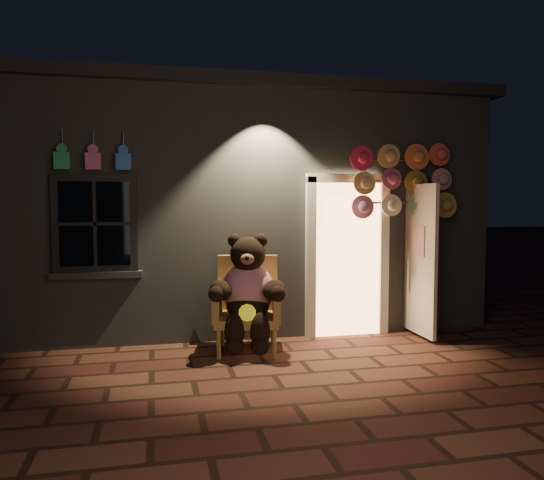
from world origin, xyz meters
name	(u,v)px	position (x,y,z in m)	size (l,w,h in m)	color
ground	(274,375)	(0.00, 0.00, 0.00)	(60.00, 60.00, 0.00)	brown
shop_building	(224,207)	(0.00, 3.99, 1.74)	(7.30, 5.95, 3.51)	slate
wicker_armchair	(247,304)	(-0.10, 1.03, 0.57)	(0.90, 0.85, 1.14)	#B38D45
teddy_bear	(248,292)	(-0.12, 0.88, 0.74)	(0.98, 0.85, 1.38)	red
hat_rack	(404,183)	(2.08, 1.28, 2.07)	(1.46, 0.22, 2.59)	#59595E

